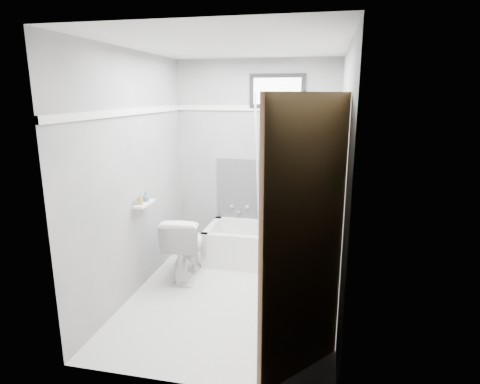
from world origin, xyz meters
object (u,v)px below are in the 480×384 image
(soap_bottle_a, at_px, (140,200))
(office_chair, at_px, (305,211))
(bathtub, at_px, (269,245))
(toilet, at_px, (185,246))
(door, at_px, (343,263))
(soap_bottle_b, at_px, (146,197))

(soap_bottle_a, bearing_deg, office_chair, 32.30)
(office_chair, height_order, soap_bottle_a, office_chair)
(bathtub, bearing_deg, toilet, -145.55)
(office_chair, bearing_deg, toilet, -125.09)
(door, height_order, soap_bottle_b, door)
(bathtub, distance_m, toilet, 1.04)
(door, bearing_deg, soap_bottle_b, 144.09)
(soap_bottle_a, bearing_deg, soap_bottle_b, 90.00)
(soap_bottle_b, bearing_deg, soap_bottle_a, -90.00)
(bathtub, height_order, soap_bottle_a, soap_bottle_a)
(bathtub, bearing_deg, soap_bottle_a, -140.65)
(office_chair, relative_size, door, 0.53)
(soap_bottle_b, bearing_deg, bathtub, 35.01)
(bathtub, height_order, soap_bottle_b, soap_bottle_b)
(door, distance_m, soap_bottle_b, 2.37)
(bathtub, relative_size, office_chair, 1.42)
(bathtub, xyz_separation_m, soap_bottle_b, (-1.17, -0.82, 0.75))
(office_chair, distance_m, soap_bottle_a, 1.91)
(toilet, xyz_separation_m, soap_bottle_a, (-0.32, -0.38, 0.61))
(office_chair, distance_m, door, 2.31)
(bathtub, height_order, office_chair, office_chair)
(soap_bottle_b, bearing_deg, office_chair, 28.55)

